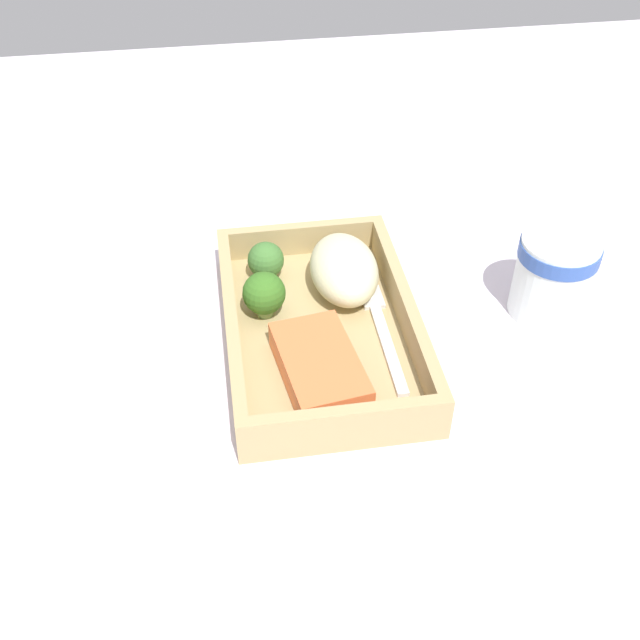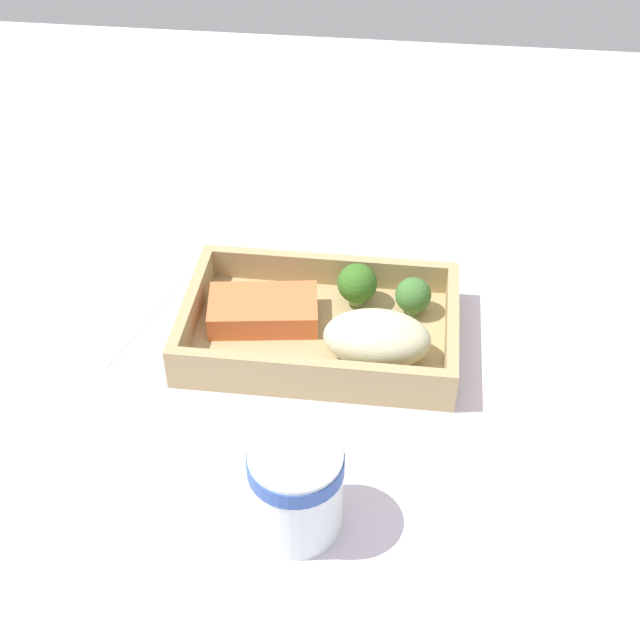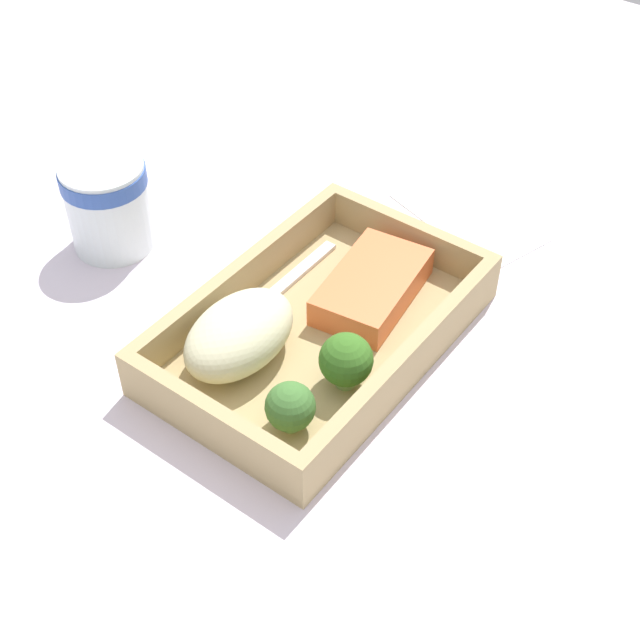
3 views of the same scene
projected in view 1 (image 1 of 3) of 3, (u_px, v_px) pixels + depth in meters
The scene contains 10 objects.
ground_plane at pixel (320, 347), 75.85cm from camera, with size 160.00×160.00×2.00cm, color silver.
takeout_tray at pixel (320, 336), 74.80cm from camera, with size 28.72×18.45×1.20cm, color tan.
tray_rim at pixel (320, 318), 73.25cm from camera, with size 28.72×18.45×3.50cm.
salmon_fillet at pixel (319, 367), 68.75cm from camera, with size 11.58×6.71×2.69cm, color orange.
mashed_potatoes at pixel (344, 269), 77.67cm from camera, with size 10.90×7.02×5.31cm, color beige.
broccoli_floret_1 at pixel (266, 260), 79.51cm from camera, with size 3.90×3.90×4.28cm.
broccoli_floret_2 at pixel (264, 294), 74.60cm from camera, with size 4.36×4.36×4.96cm.
fork at pixel (382, 330), 74.26cm from camera, with size 15.80×2.21×0.44cm.
paper_cup at pixel (554, 273), 75.41cm from camera, with size 8.02×8.02×8.90cm.
receipt_slip at pixel (348, 540), 57.83cm from camera, with size 8.13×15.08×0.24cm, color white.
Camera 1 is at (-54.56, 8.53, 51.07)cm, focal length 42.00 mm.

